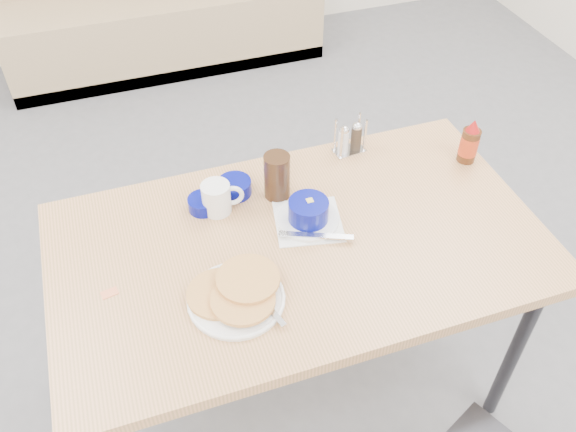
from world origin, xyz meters
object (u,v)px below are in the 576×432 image
object	(u,v)px
pancake_plate	(237,295)
coffee_mug	(218,198)
booth_bench	(161,5)
amber_tumbler	(277,176)
condiment_caddy	(350,140)
creamer_bowl	(203,204)
syrup_bottle	(469,143)
dining_table	(299,256)
grits_setting	(308,214)
butter_bowl	(235,187)

from	to	relation	value
pancake_plate	coffee_mug	bearing A→B (deg)	83.60
booth_bench	amber_tumbler	xyz separation A→B (m)	(0.00, -2.33, 0.48)
condiment_caddy	creamer_bowl	bearing A→B (deg)	-173.30
coffee_mug	syrup_bottle	distance (m)	0.83
syrup_bottle	dining_table	bearing A→B (deg)	-164.85
dining_table	grits_setting	bearing A→B (deg)	52.12
butter_bowl	syrup_bottle	bearing A→B (deg)	-6.50
butter_bowl	grits_setting	bearing A→B (deg)	-49.05
amber_tumbler	syrup_bottle	size ratio (longest dim) A/B	0.95
booth_bench	creamer_bowl	distance (m)	2.36
butter_bowl	amber_tumbler	xyz separation A→B (m)	(0.12, -0.05, 0.05)
syrup_bottle	butter_bowl	bearing A→B (deg)	173.50
coffee_mug	grits_setting	world-z (taller)	coffee_mug
butter_bowl	amber_tumbler	distance (m)	0.14
pancake_plate	grits_setting	bearing A→B (deg)	37.25
booth_bench	dining_table	world-z (taller)	booth_bench
coffee_mug	pancake_plate	bearing A→B (deg)	-96.40
syrup_bottle	coffee_mug	bearing A→B (deg)	178.11
dining_table	butter_bowl	world-z (taller)	butter_bowl
pancake_plate	butter_bowl	size ratio (longest dim) A/B	2.45
amber_tumbler	syrup_bottle	world-z (taller)	syrup_bottle
coffee_mug	syrup_bottle	bearing A→B (deg)	-1.89
creamer_bowl	condiment_caddy	world-z (taller)	condiment_caddy
pancake_plate	creamer_bowl	distance (m)	0.36
coffee_mug	condiment_caddy	bearing A→B (deg)	16.17
dining_table	coffee_mug	world-z (taller)	coffee_mug
pancake_plate	coffee_mug	xyz separation A→B (m)	(0.04, 0.34, 0.03)
creamer_bowl	butter_bowl	size ratio (longest dim) A/B	0.87
coffee_mug	amber_tumbler	bearing A→B (deg)	2.57
booth_bench	butter_bowl	distance (m)	2.32
creamer_bowl	amber_tumbler	size ratio (longest dim) A/B	0.61
booth_bench	syrup_bottle	distance (m)	2.49
dining_table	creamer_bowl	size ratio (longest dim) A/B	15.51
amber_tumbler	coffee_mug	bearing A→B (deg)	-177.43
dining_table	coffee_mug	size ratio (longest dim) A/B	11.08
coffee_mug	creamer_bowl	xyz separation A→B (m)	(-0.04, 0.02, -0.03)
condiment_caddy	booth_bench	bearing A→B (deg)	91.59
coffee_mug	dining_table	bearing A→B (deg)	-47.30
pancake_plate	syrup_bottle	xyz separation A→B (m)	(0.86, 0.32, 0.05)
booth_bench	grits_setting	size ratio (longest dim) A/B	7.94
coffee_mug	amber_tumbler	distance (m)	0.19
dining_table	grits_setting	size ratio (longest dim) A/B	5.85
booth_bench	coffee_mug	distance (m)	2.39
booth_bench	amber_tumbler	bearing A→B (deg)	-89.95
butter_bowl	amber_tumbler	world-z (taller)	amber_tumbler
grits_setting	syrup_bottle	xyz separation A→B (m)	(0.59, 0.11, 0.03)
pancake_plate	coffee_mug	size ratio (longest dim) A/B	2.00
booth_bench	grits_setting	bearing A→B (deg)	-88.83
coffee_mug	grits_setting	distance (m)	0.27
dining_table	grits_setting	distance (m)	0.13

